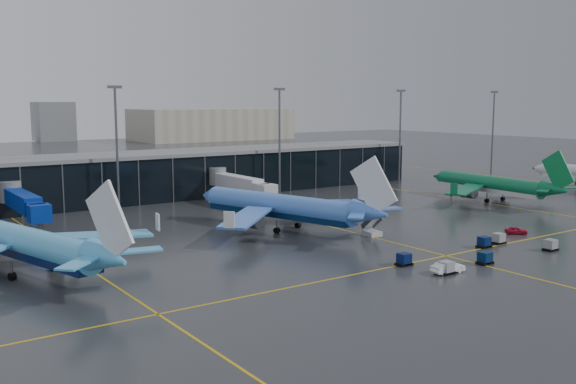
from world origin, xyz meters
TOP-DOWN VIEW (x-y plane):
  - ground at (0.00, 0.00)m, footprint 600.00×600.00m
  - terminal_pier at (0.00, 62.00)m, footprint 142.00×17.00m
  - jet_bridges at (-35.00, 42.99)m, footprint 94.00×27.50m
  - flood_masts at (5.00, 50.00)m, footprint 203.00×0.50m
  - distant_hangars at (49.94, 270.08)m, footprint 260.00×71.00m
  - taxi_lines at (10.00, 10.61)m, footprint 220.00×120.00m
  - airliner_arkefly at (-42.43, 10.61)m, footprint 47.06×50.64m
  - airliner_klm_near at (1.18, 15.51)m, footprint 47.89×51.49m
  - airliner_aer_lingus at (58.76, 15.27)m, footprint 36.28×40.71m
  - baggage_carts at (13.58, -18.22)m, footprint 26.72×8.92m
  - mobile_airstair at (10.96, 2.02)m, footprint 2.62×3.47m
  - service_van_red at (31.73, -11.35)m, footprint 3.76×3.57m
  - service_van_white at (2.89, -21.51)m, footprint 4.93×2.06m

SIDE VIEW (x-z plane):
  - ground at x=0.00m, z-range 0.00..0.00m
  - taxi_lines at x=10.00m, z-range 0.00..0.02m
  - service_van_red at x=31.73m, z-range 0.00..1.26m
  - baggage_carts at x=13.58m, z-range -0.09..1.61m
  - mobile_airstair at x=10.96m, z-range -0.95..2.49m
  - service_van_white at x=2.89m, z-range 0.00..1.58m
  - jet_bridges at x=-35.00m, z-range 0.95..8.15m
  - terminal_pier at x=0.00m, z-range 0.07..10.77m
  - airliner_aer_lingus at x=58.76m, z-range 0.00..11.90m
  - airliner_arkefly at x=-42.43m, z-range 0.00..12.98m
  - airliner_klm_near at x=1.18m, z-range 0.00..13.18m
  - distant_hangars at x=49.94m, z-range -2.21..19.79m
  - flood_masts at x=5.00m, z-range 1.06..26.56m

